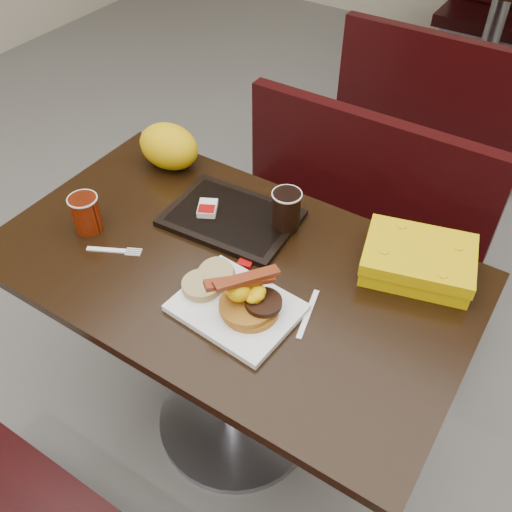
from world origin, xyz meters
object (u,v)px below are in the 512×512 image
Objects in this scene: table_far at (490,42)px; coffee_cup_near at (86,214)px; tray at (231,218)px; clamshell at (418,260)px; coffee_cup_far at (286,209)px; table_near at (233,354)px; bench_far_s at (448,94)px; knife at (308,314)px; paper_bag at (169,146)px; fork at (106,250)px; bench_near_n at (340,227)px; hashbrown_sleeve_left at (208,208)px; pancake_stack at (250,307)px; platter at (237,308)px.

coffee_cup_near is (-0.39, -2.69, 0.43)m from table_far.
tray is 0.50m from clamshell.
coffee_cup_far is at bearing 171.39° from clamshell.
coffee_cup_far reaches higher than table_near.
tray is at bearing -93.02° from bench_far_s.
table_far is 7.89× the size of knife.
coffee_cup_near is at bearing -89.56° from paper_bag.
table_far is at bearing 57.10° from fork.
bench_near_n is 2.91× the size of tray.
coffee_cup_far is (-0.20, 0.23, 0.07)m from knife.
paper_bag reaches higher than bench_near_n.
table_near is at bearing -164.63° from clamshell.
coffee_cup_near is at bearing -165.26° from hashbrown_sleeve_left.
clamshell is at bearing -49.46° from bench_near_n.
pancake_stack is (0.14, -2.71, 0.40)m from table_far.
fork is 0.41× the size of tray.
paper_bag reaches higher than knife.
coffee_cup_near is 0.67× the size of knife.
paper_bag is at bearing 146.86° from table_near.
clamshell reaches higher than platter.
platter is at bearing -36.90° from paper_bag.
pancake_stack reaches higher than table_near.
fork is 0.75× the size of paper_bag.
tray reaches higher than fork.
table_far is at bearing 58.44° from hashbrown_sleeve_left.
fork is 0.40m from paper_bag.
paper_bag reaches higher than pancake_stack.
clamshell is (0.40, -1.67, 0.43)m from bench_far_s.
fork is (-0.29, -2.03, 0.39)m from bench_far_s.
coffee_cup_near is at bearing 131.15° from fork.
fork is 2.13× the size of hashbrown_sleeve_left.
coffee_cup_near is at bearing -172.77° from clamshell.
platter is (0.10, -0.11, 0.38)m from table_near.
hashbrown_sleeve_left is at bearing -95.10° from bench_far_s.
clamshell is at bearing 6.37° from coffee_cup_far.
platter is at bearing -48.77° from table_near.
coffee_cup_near is 1.53× the size of hashbrown_sleeve_left.
knife is (0.54, 0.09, -0.00)m from fork.
coffee_cup_near reaches higher than bench_near_n.
clamshell is (0.79, 0.32, -0.02)m from coffee_cup_near.
hashbrown_sleeve_left is (-0.07, -0.02, 0.02)m from tray.
clamshell reaches higher than tray.
table_near is 11.85× the size of coffee_cup_far.
pancake_stack reaches higher than hashbrown_sleeve_left.
coffee_cup_near is (-0.39, -1.99, 0.44)m from bench_far_s.
pancake_stack is 0.53m from coffee_cup_near.
bench_near_n is at bearing 99.47° from pancake_stack.
table_near is at bearing -90.00° from table_far.
table_far is 3.49× the size of tray.
fork is 0.94× the size of knife.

